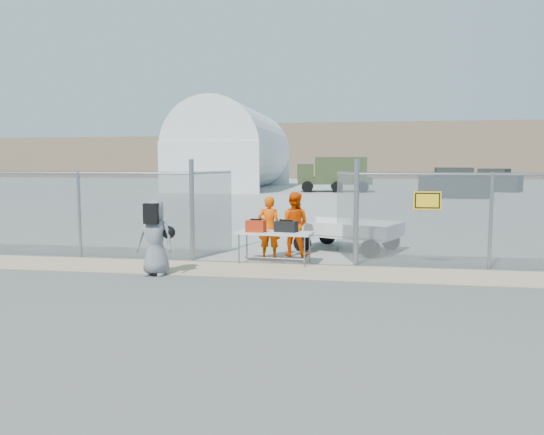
% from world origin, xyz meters
% --- Properties ---
extents(ground, '(160.00, 160.00, 0.00)m').
position_xyz_m(ground, '(0.00, 0.00, 0.00)').
color(ground, '#424242').
extents(tarmac_inside, '(160.00, 80.00, 0.01)m').
position_xyz_m(tarmac_inside, '(0.00, 42.00, 0.01)').
color(tarmac_inside, '#999992').
rests_on(tarmac_inside, ground).
extents(dirt_strip, '(44.00, 1.60, 0.01)m').
position_xyz_m(dirt_strip, '(0.00, 1.00, 0.01)').
color(dirt_strip, tan).
rests_on(dirt_strip, ground).
extents(distant_hills, '(140.00, 6.00, 9.00)m').
position_xyz_m(distant_hills, '(5.00, 78.00, 4.50)').
color(distant_hills, '#7F684F').
rests_on(distant_hills, ground).
extents(chain_link_fence, '(40.00, 0.20, 2.20)m').
position_xyz_m(chain_link_fence, '(0.00, 2.00, 1.10)').
color(chain_link_fence, gray).
rests_on(chain_link_fence, ground).
extents(quonset_hangar, '(9.00, 18.00, 8.00)m').
position_xyz_m(quonset_hangar, '(-10.00, 40.00, 4.00)').
color(quonset_hangar, white).
rests_on(quonset_hangar, ground).
extents(folding_table, '(1.87, 0.94, 0.76)m').
position_xyz_m(folding_table, '(0.07, 1.92, 0.38)').
color(folding_table, silver).
rests_on(folding_table, ground).
extents(orange_bag, '(0.47, 0.33, 0.28)m').
position_xyz_m(orange_bag, '(-0.36, 1.83, 0.90)').
color(orange_bag, red).
rests_on(orange_bag, folding_table).
extents(black_duffel, '(0.57, 0.40, 0.25)m').
position_xyz_m(black_duffel, '(0.34, 1.98, 0.89)').
color(black_duffel, black).
rests_on(black_duffel, folding_table).
extents(security_worker_left, '(0.58, 0.39, 1.58)m').
position_xyz_m(security_worker_left, '(-0.17, 2.60, 0.79)').
color(security_worker_left, '#FF4E00').
rests_on(security_worker_left, ground).
extents(security_worker_right, '(0.89, 0.74, 1.66)m').
position_xyz_m(security_worker_right, '(0.41, 2.98, 0.83)').
color(security_worker_right, '#FF4E00').
rests_on(security_worker_right, ground).
extents(visitor, '(0.79, 0.52, 1.62)m').
position_xyz_m(visitor, '(-2.24, 0.17, 0.81)').
color(visitor, gray).
rests_on(visitor, ground).
extents(utility_trailer, '(4.02, 3.07, 0.87)m').
position_xyz_m(utility_trailer, '(1.75, 4.09, 0.44)').
color(utility_trailer, silver).
rests_on(utility_trailer, ground).
extents(military_truck, '(6.35, 2.76, 2.95)m').
position_xyz_m(military_truck, '(-0.04, 34.92, 1.48)').
color(military_truck, '#374324').
rests_on(military_truck, ground).
extents(parked_vehicle_near, '(4.68, 2.29, 2.08)m').
position_xyz_m(parked_vehicle_near, '(8.53, 28.10, 1.04)').
color(parked_vehicle_near, '#242724').
rests_on(parked_vehicle_near, ground).
extents(parked_vehicle_mid, '(4.67, 3.84, 1.94)m').
position_xyz_m(parked_vehicle_mid, '(13.46, 37.58, 0.97)').
color(parked_vehicle_mid, '#242724').
rests_on(parked_vehicle_mid, ground).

